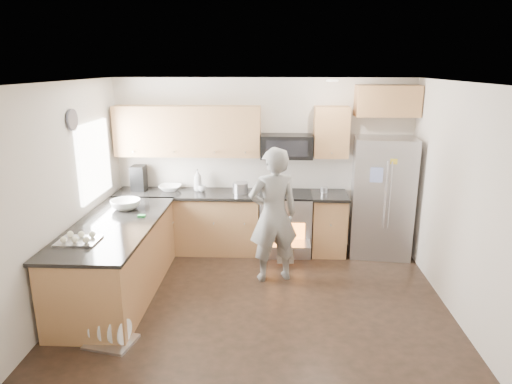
{
  "coord_description": "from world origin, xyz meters",
  "views": [
    {
      "loc": [
        0.21,
        -4.87,
        2.77
      ],
      "look_at": [
        -0.04,
        0.5,
        1.27
      ],
      "focal_mm": 32.0,
      "sensor_mm": 36.0,
      "label": 1
    }
  ],
  "objects_px": {
    "stove_range": "(286,209)",
    "dish_rack": "(111,336)",
    "refrigerator": "(382,197)",
    "person": "(273,215)"
  },
  "relations": [
    {
      "from": "stove_range",
      "to": "dish_rack",
      "type": "bearing_deg",
      "value": -126.1
    },
    {
      "from": "refrigerator",
      "to": "dish_rack",
      "type": "bearing_deg",
      "value": -136.27
    },
    {
      "from": "stove_range",
      "to": "person",
      "type": "bearing_deg",
      "value": -100.52
    },
    {
      "from": "stove_range",
      "to": "person",
      "type": "relative_size",
      "value": 1.0
    },
    {
      "from": "stove_range",
      "to": "dish_rack",
      "type": "height_order",
      "value": "stove_range"
    },
    {
      "from": "stove_range",
      "to": "person",
      "type": "xyz_separation_m",
      "value": [
        -0.18,
        -0.95,
        0.22
      ]
    },
    {
      "from": "stove_range",
      "to": "person",
      "type": "distance_m",
      "value": 0.99
    },
    {
      "from": "stove_range",
      "to": "person",
      "type": "height_order",
      "value": "person"
    },
    {
      "from": "stove_range",
      "to": "refrigerator",
      "type": "height_order",
      "value": "stove_range"
    },
    {
      "from": "person",
      "to": "stove_range",
      "type": "bearing_deg",
      "value": -117.23
    }
  ]
}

